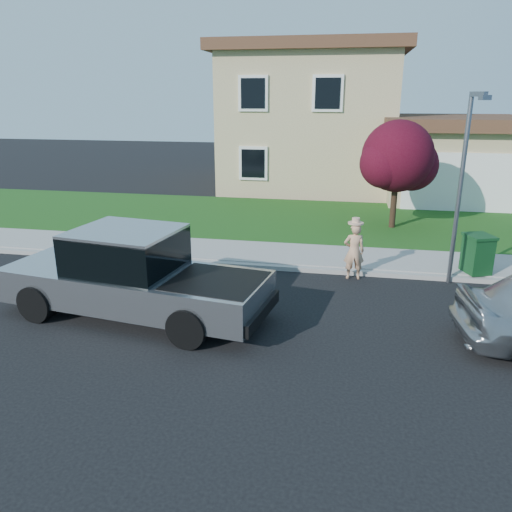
{
  "coord_description": "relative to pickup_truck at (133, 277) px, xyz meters",
  "views": [
    {
      "loc": [
        2.15,
        -9.78,
        4.52
      ],
      "look_at": [
        0.23,
        0.33,
        1.2
      ],
      "focal_mm": 35.0,
      "sensor_mm": 36.0,
      "label": 1
    }
  ],
  "objects": [
    {
      "name": "ground",
      "position": [
        2.23,
        0.59,
        -0.89
      ],
      "size": [
        80.0,
        80.0,
        0.0
      ],
      "primitive_type": "plane",
      "color": "black",
      "rests_on": "ground"
    },
    {
      "name": "ornamental_tree",
      "position": [
        5.94,
        8.43,
        1.56
      ],
      "size": [
        2.67,
        2.41,
        3.67
      ],
      "color": "black",
      "rests_on": "lawn"
    },
    {
      "name": "lawn",
      "position": [
        3.23,
        9.09,
        -0.84
      ],
      "size": [
        40.0,
        7.0,
        0.1
      ],
      "primitive_type": "cube",
      "color": "#1F4B15",
      "rests_on": "ground"
    },
    {
      "name": "curb",
      "position": [
        3.23,
        3.49,
        -0.83
      ],
      "size": [
        40.0,
        0.2,
        0.12
      ],
      "primitive_type": "cube",
      "color": "gray",
      "rests_on": "ground"
    },
    {
      "name": "trash_bin",
      "position": [
        7.68,
        3.83,
        -0.23
      ],
      "size": [
        0.82,
        0.87,
        1.0
      ],
      "rotation": [
        0.0,
        0.0,
        0.35
      ],
      "color": "#0F3818",
      "rests_on": "sidewalk"
    },
    {
      "name": "sidewalk",
      "position": [
        3.23,
        4.59,
        -0.81
      ],
      "size": [
        40.0,
        2.0,
        0.15
      ],
      "primitive_type": "cube",
      "color": "gray",
      "rests_on": "ground"
    },
    {
      "name": "woman",
      "position": [
        4.57,
        3.19,
        -0.12
      ],
      "size": [
        0.58,
        0.42,
        1.61
      ],
      "rotation": [
        0.0,
        0.0,
        3.27
      ],
      "color": "tan",
      "rests_on": "ground"
    },
    {
      "name": "pickup_truck",
      "position": [
        0.0,
        0.0,
        0.0
      ],
      "size": [
        6.0,
        2.78,
        1.9
      ],
      "rotation": [
        0.0,
        0.0,
        -0.15
      ],
      "color": "black",
      "rests_on": "ground"
    },
    {
      "name": "street_lamp",
      "position": [
        6.98,
        3.29,
        1.74
      ],
      "size": [
        0.39,
        0.59,
        4.6
      ],
      "rotation": [
        0.0,
        0.0,
        0.43
      ],
      "color": "slate",
      "rests_on": "ground"
    },
    {
      "name": "house",
      "position": [
        3.54,
        16.97,
        2.28
      ],
      "size": [
        14.0,
        11.3,
        6.85
      ],
      "color": "tan",
      "rests_on": "ground"
    }
  ]
}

